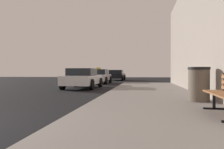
{
  "coord_description": "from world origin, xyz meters",
  "views": [
    {
      "loc": [
        3.63,
        -3.59,
        1.07
      ],
      "look_at": [
        2.38,
        5.47,
        0.95
      ],
      "focal_mm": 36.95,
      "sensor_mm": 36.0,
      "label": 1
    }
  ],
  "objects_px": {
    "car_white": "(83,78)",
    "car_silver": "(99,76)",
    "trash_bin": "(199,84)",
    "car_black": "(116,75)"
  },
  "relations": [
    {
      "from": "car_white",
      "to": "car_silver",
      "type": "xyz_separation_m",
      "value": [
        -0.18,
        6.19,
        0.0
      ]
    },
    {
      "from": "trash_bin",
      "to": "car_black",
      "type": "height_order",
      "value": "car_black"
    },
    {
      "from": "car_white",
      "to": "car_silver",
      "type": "bearing_deg",
      "value": 91.63
    },
    {
      "from": "trash_bin",
      "to": "car_white",
      "type": "relative_size",
      "value": 0.25
    },
    {
      "from": "trash_bin",
      "to": "car_silver",
      "type": "relative_size",
      "value": 0.25
    },
    {
      "from": "car_white",
      "to": "car_black",
      "type": "distance_m",
      "value": 13.89
    },
    {
      "from": "trash_bin",
      "to": "car_white",
      "type": "bearing_deg",
      "value": 129.01
    },
    {
      "from": "car_white",
      "to": "trash_bin",
      "type": "bearing_deg",
      "value": -50.99
    },
    {
      "from": "trash_bin",
      "to": "car_white",
      "type": "xyz_separation_m",
      "value": [
        -5.54,
        6.83,
        -0.04
      ]
    },
    {
      "from": "trash_bin",
      "to": "car_white",
      "type": "height_order",
      "value": "car_white"
    }
  ]
}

